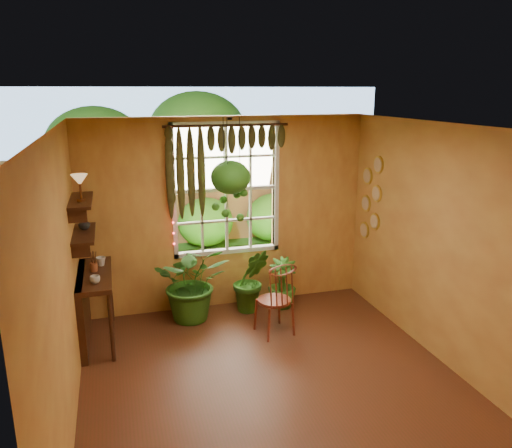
{
  "coord_description": "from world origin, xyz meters",
  "views": [
    {
      "loc": [
        -1.5,
        -4.37,
        3.04
      ],
      "look_at": [
        0.1,
        1.15,
        1.49
      ],
      "focal_mm": 35.0,
      "sensor_mm": 36.0,
      "label": 1
    }
  ],
  "objects_px": {
    "potted_plant_mid": "(251,280)",
    "hanging_basket": "(231,180)",
    "windsor_chair": "(275,310)",
    "counter_ledge": "(87,301)",
    "potted_plant_left": "(193,282)"
  },
  "relations": [
    {
      "from": "windsor_chair",
      "to": "potted_plant_mid",
      "type": "bearing_deg",
      "value": 87.11
    },
    {
      "from": "counter_ledge",
      "to": "potted_plant_mid",
      "type": "xyz_separation_m",
      "value": [
        2.17,
        0.32,
        -0.09
      ]
    },
    {
      "from": "windsor_chair",
      "to": "hanging_basket",
      "type": "bearing_deg",
      "value": 105.08
    },
    {
      "from": "windsor_chair",
      "to": "counter_ledge",
      "type": "bearing_deg",
      "value": 157.85
    },
    {
      "from": "hanging_basket",
      "to": "counter_ledge",
      "type": "bearing_deg",
      "value": -169.9
    },
    {
      "from": "potted_plant_mid",
      "to": "hanging_basket",
      "type": "xyz_separation_m",
      "value": [
        -0.27,
        0.02,
        1.42
      ]
    },
    {
      "from": "windsor_chair",
      "to": "potted_plant_mid",
      "type": "distance_m",
      "value": 0.77
    },
    {
      "from": "potted_plant_mid",
      "to": "hanging_basket",
      "type": "distance_m",
      "value": 1.45
    },
    {
      "from": "windsor_chair",
      "to": "potted_plant_left",
      "type": "xyz_separation_m",
      "value": [
        -0.94,
        0.72,
        0.21
      ]
    },
    {
      "from": "windsor_chair",
      "to": "hanging_basket",
      "type": "relative_size",
      "value": 0.83
    },
    {
      "from": "windsor_chair",
      "to": "potted_plant_left",
      "type": "relative_size",
      "value": 1.05
    },
    {
      "from": "potted_plant_left",
      "to": "hanging_basket",
      "type": "xyz_separation_m",
      "value": [
        0.55,
        0.05,
        1.34
      ]
    },
    {
      "from": "potted_plant_mid",
      "to": "windsor_chair",
      "type": "bearing_deg",
      "value": -81.44
    },
    {
      "from": "windsor_chair",
      "to": "potted_plant_mid",
      "type": "relative_size",
      "value": 1.23
    },
    {
      "from": "potted_plant_mid",
      "to": "hanging_basket",
      "type": "bearing_deg",
      "value": 176.08
    }
  ]
}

